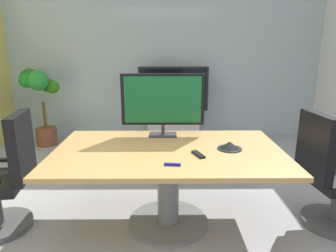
% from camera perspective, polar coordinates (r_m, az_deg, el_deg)
% --- Properties ---
extents(ground_plane, '(7.39, 7.39, 0.00)m').
position_cam_1_polar(ground_plane, '(2.81, -0.82, -20.79)').
color(ground_plane, '#99999E').
extents(wall_back_glass_partition, '(5.64, 0.10, 2.87)m').
position_cam_1_polar(wall_back_glass_partition, '(5.48, -0.69, 12.88)').
color(wall_back_glass_partition, '#9EB2B7').
rests_on(wall_back_glass_partition, ground).
extents(conference_table, '(2.04, 1.22, 0.75)m').
position_cam_1_polar(conference_table, '(2.74, 0.04, -8.00)').
color(conference_table, '#B2894C').
rests_on(conference_table, ground).
extents(office_chair_left, '(0.63, 0.60, 1.09)m').
position_cam_1_polar(office_chair_left, '(3.09, -28.70, -9.53)').
color(office_chair_left, '#4C4C51').
rests_on(office_chair_left, ground).
extents(office_chair_right, '(0.62, 0.60, 1.09)m').
position_cam_1_polar(office_chair_right, '(3.12, 28.44, -9.23)').
color(office_chair_right, '#4C4C51').
rests_on(office_chair_right, ground).
extents(tv_monitor, '(0.84, 0.18, 0.64)m').
position_cam_1_polar(tv_monitor, '(3.01, -1.00, 4.77)').
color(tv_monitor, '#333338').
rests_on(tv_monitor, conference_table).
extents(wall_display_unit, '(1.20, 0.36, 1.31)m').
position_cam_1_polar(wall_display_unit, '(5.26, 0.99, 1.85)').
color(wall_display_unit, '#B7BABC').
rests_on(wall_display_unit, ground).
extents(potted_plant, '(0.64, 0.57, 1.29)m').
position_cam_1_polar(potted_plant, '(5.35, -23.41, 5.30)').
color(potted_plant, brown).
rests_on(potted_plant, ground).
extents(conference_phone, '(0.22, 0.22, 0.07)m').
position_cam_1_polar(conference_phone, '(2.73, 11.74, -3.74)').
color(conference_phone, black).
rests_on(conference_phone, conference_table).
extents(remote_control, '(0.11, 0.18, 0.02)m').
position_cam_1_polar(remote_control, '(2.55, 5.82, -5.42)').
color(remote_control, black).
rests_on(remote_control, conference_table).
extents(whiteboard_marker, '(0.13, 0.03, 0.02)m').
position_cam_1_polar(whiteboard_marker, '(2.32, 0.86, -7.37)').
color(whiteboard_marker, '#1919A5').
rests_on(whiteboard_marker, conference_table).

